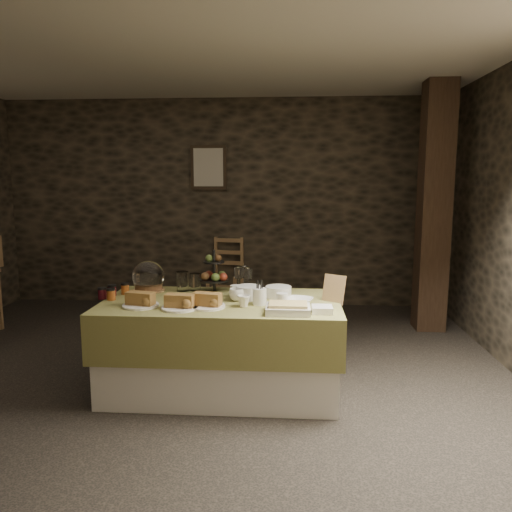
# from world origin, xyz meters

# --- Properties ---
(ground_plane) EXTENTS (5.50, 5.00, 0.01)m
(ground_plane) POSITION_xyz_m (0.00, 0.00, 0.00)
(ground_plane) COLOR black
(ground_plane) RESTS_ON ground
(room_shell) EXTENTS (5.52, 5.02, 2.60)m
(room_shell) POSITION_xyz_m (0.00, 0.00, 1.56)
(room_shell) COLOR black
(room_shell) RESTS_ON ground
(buffet_table) EXTENTS (1.77, 0.94, 0.70)m
(buffet_table) POSITION_xyz_m (0.37, -0.21, 0.40)
(buffet_table) COLOR white
(buffet_table) RESTS_ON ground_plane
(chair) EXTENTS (0.47, 0.45, 0.68)m
(chair) POSITION_xyz_m (0.07, 2.34, 0.39)
(chair) COLOR olive
(chair) RESTS_ON ground_plane
(timber_column) EXTENTS (0.30, 0.30, 2.60)m
(timber_column) POSITION_xyz_m (2.39, 1.54, 1.30)
(timber_column) COLOR black
(timber_column) RESTS_ON ground_plane
(framed_picture) EXTENTS (0.45, 0.04, 0.55)m
(framed_picture) POSITION_xyz_m (-0.15, 2.47, 1.75)
(framed_picture) COLOR #2E2216
(framed_picture) RESTS_ON room_shell
(plate_stack_a) EXTENTS (0.19, 0.19, 0.10)m
(plate_stack_a) POSITION_xyz_m (0.57, -0.12, 0.75)
(plate_stack_a) COLOR white
(plate_stack_a) RESTS_ON buffet_table
(plate_stack_b) EXTENTS (0.20, 0.20, 0.08)m
(plate_stack_b) POSITION_xyz_m (0.80, -0.06, 0.74)
(plate_stack_b) COLOR white
(plate_stack_b) RESTS_ON buffet_table
(cutlery_holder) EXTENTS (0.10, 0.10, 0.12)m
(cutlery_holder) POSITION_xyz_m (0.67, -0.30, 0.76)
(cutlery_holder) COLOR white
(cutlery_holder) RESTS_ON buffet_table
(cup_a) EXTENTS (0.14, 0.14, 0.09)m
(cup_a) POSITION_xyz_m (0.49, -0.19, 0.75)
(cup_a) COLOR white
(cup_a) RESTS_ON buffet_table
(cup_b) EXTENTS (0.12, 0.12, 0.08)m
(cup_b) POSITION_xyz_m (0.56, -0.37, 0.74)
(cup_b) COLOR white
(cup_b) RESTS_ON buffet_table
(mug_c) EXTENTS (0.09, 0.09, 0.09)m
(mug_c) POSITION_xyz_m (0.47, -0.09, 0.75)
(mug_c) COLOR white
(mug_c) RESTS_ON buffet_table
(mug_d) EXTENTS (0.08, 0.08, 0.09)m
(mug_d) POSITION_xyz_m (0.83, -0.31, 0.75)
(mug_d) COLOR white
(mug_d) RESTS_ON buffet_table
(bowl) EXTENTS (0.25, 0.25, 0.05)m
(bowl) POSITION_xyz_m (0.96, -0.27, 0.73)
(bowl) COLOR white
(bowl) RESTS_ON buffet_table
(cake_dome) EXTENTS (0.26, 0.26, 0.26)m
(cake_dome) POSITION_xyz_m (-0.26, 0.08, 0.81)
(cake_dome) COLOR olive
(cake_dome) RESTS_ON buffet_table
(fruit_stand) EXTENTS (0.24, 0.24, 0.34)m
(fruit_stand) POSITION_xyz_m (0.28, 0.12, 0.83)
(fruit_stand) COLOR black
(fruit_stand) RESTS_ON buffet_table
(bread_platter_left) EXTENTS (0.26, 0.26, 0.11)m
(bread_platter_left) POSITION_xyz_m (-0.18, -0.41, 0.74)
(bread_platter_left) COLOR white
(bread_platter_left) RESTS_ON buffet_table
(bread_platter_center) EXTENTS (0.26, 0.26, 0.11)m
(bread_platter_center) POSITION_xyz_m (0.12, -0.46, 0.74)
(bread_platter_center) COLOR white
(bread_platter_center) RESTS_ON buffet_table
(bread_platter_right) EXTENTS (0.26, 0.26, 0.11)m
(bread_platter_right) POSITION_xyz_m (0.30, -0.40, 0.74)
(bread_platter_right) COLOR white
(bread_platter_right) RESTS_ON buffet_table
(jam_jars) EXTENTS (0.18, 0.26, 0.07)m
(jam_jars) POSITION_xyz_m (-0.48, -0.15, 0.74)
(jam_jars) COLOR #51101C
(jam_jars) RESTS_ON buffet_table
(tart_dish) EXTENTS (0.30, 0.22, 0.07)m
(tart_dish) POSITION_xyz_m (0.88, -0.52, 0.73)
(tart_dish) COLOR white
(tart_dish) RESTS_ON buffet_table
(square_dish) EXTENTS (0.14, 0.14, 0.04)m
(square_dish) POSITION_xyz_m (1.11, -0.49, 0.72)
(square_dish) COLOR white
(square_dish) RESTS_ON buffet_table
(menu_frame) EXTENTS (0.18, 0.15, 0.22)m
(menu_frame) POSITION_xyz_m (1.21, -0.16, 0.79)
(menu_frame) COLOR olive
(menu_frame) RESTS_ON buffet_table
(storage_jar_a) EXTENTS (0.10, 0.10, 0.16)m
(storage_jar_a) POSITION_xyz_m (0.01, 0.11, 0.78)
(storage_jar_a) COLOR white
(storage_jar_a) RESTS_ON buffet_table
(storage_jar_b) EXTENTS (0.09, 0.09, 0.14)m
(storage_jar_b) POSITION_xyz_m (0.11, 0.14, 0.77)
(storage_jar_b) COLOR white
(storage_jar_b) RESTS_ON buffet_table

